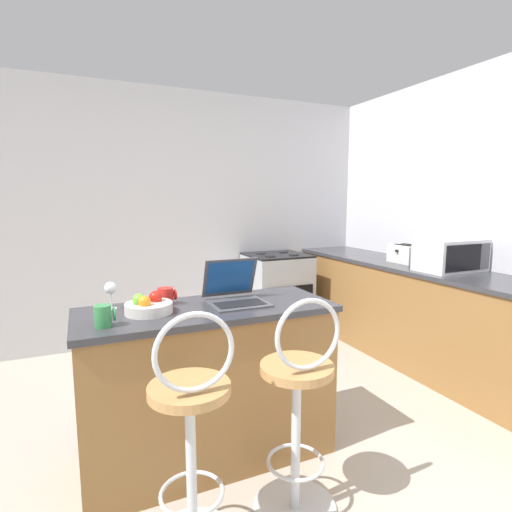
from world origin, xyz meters
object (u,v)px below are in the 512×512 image
object	(u,v)px
fruit_bowl	(148,306)
mug_red	(166,296)
toaster	(406,254)
mug_green	(104,316)
microwave	(451,255)
bar_stool_far	(298,412)
stove_range	(277,294)
wine_glass_tall	(111,289)
laptop	(235,292)
bar_stool_near	(192,438)

from	to	relation	value
fruit_bowl	mug_red	size ratio (longest dim) A/B	2.33
toaster	fruit_bowl	distance (m)	2.61
mug_green	fruit_bowl	xyz separation A→B (m)	(0.23, 0.14, -0.01)
microwave	mug_red	distance (m)	2.39
bar_stool_far	microwave	xyz separation A→B (m)	(1.93, 0.84, 0.52)
bar_stool_far	microwave	bearing A→B (deg)	23.62
microwave	stove_range	size ratio (longest dim) A/B	0.60
toaster	mug_red	world-z (taller)	toaster
toaster	fruit_bowl	size ratio (longest dim) A/B	1.17
fruit_bowl	mug_red	world-z (taller)	fruit_bowl
toaster	stove_range	distance (m)	1.42
bar_stool_far	mug_green	xyz separation A→B (m)	(-0.80, 0.44, 0.44)
mug_green	fruit_bowl	bearing A→B (deg)	32.67
stove_range	mug_green	distance (m)	2.72
toaster	fruit_bowl	bearing A→B (deg)	-163.29
stove_range	wine_glass_tall	size ratio (longest dim) A/B	6.00
laptop	wine_glass_tall	size ratio (longest dim) A/B	2.14
bar_stool_near	mug_red	bearing A→B (deg)	85.88
bar_stool_far	wine_glass_tall	xyz separation A→B (m)	(-0.74, 0.74, 0.49)
laptop	stove_range	size ratio (longest dim) A/B	0.36
toaster	stove_range	size ratio (longest dim) A/B	0.32
microwave	mug_green	xyz separation A→B (m)	(-2.73, -0.41, -0.08)
bar_stool_far	laptop	world-z (taller)	laptop
wine_glass_tall	bar_stool_far	bearing A→B (deg)	-45.03
bar_stool_near	microwave	bearing A→B (deg)	19.14
bar_stool_far	mug_green	bearing A→B (deg)	151.28
laptop	microwave	size ratio (longest dim) A/B	0.60
bar_stool_near	microwave	world-z (taller)	microwave
mug_green	bar_stool_near	bearing A→B (deg)	-56.11
microwave	fruit_bowl	xyz separation A→B (m)	(-2.50, -0.26, -0.09)
fruit_bowl	bar_stool_far	bearing A→B (deg)	-45.56
bar_stool_far	laptop	size ratio (longest dim) A/B	3.32
bar_stool_near	mug_green	xyz separation A→B (m)	(-0.29, 0.44, 0.44)
fruit_bowl	stove_range	bearing A→B (deg)	46.89
laptop	microwave	bearing A→B (deg)	6.67
bar_stool_far	stove_range	xyz separation A→B (m)	(1.08, 2.34, -0.06)
toaster	laptop	bearing A→B (deg)	-160.23
stove_range	mug_red	size ratio (longest dim) A/B	8.58
wine_glass_tall	fruit_bowl	bearing A→B (deg)	-43.17
bar_stool_far	bar_stool_near	bearing A→B (deg)	180.00
microwave	fruit_bowl	world-z (taller)	microwave
bar_stool_near	bar_stool_far	distance (m)	0.50
stove_range	wine_glass_tall	world-z (taller)	wine_glass_tall
toaster	mug_red	bearing A→B (deg)	-165.51
stove_range	mug_green	size ratio (longest dim) A/B	8.76
bar_stool_far	mug_green	size ratio (longest dim) A/B	10.37
laptop	mug_green	world-z (taller)	laptop
mug_green	wine_glass_tall	distance (m)	0.32
bar_stool_far	mug_red	size ratio (longest dim) A/B	10.16
bar_stool_near	bar_stool_far	xyz separation A→B (m)	(0.50, 0.00, 0.00)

